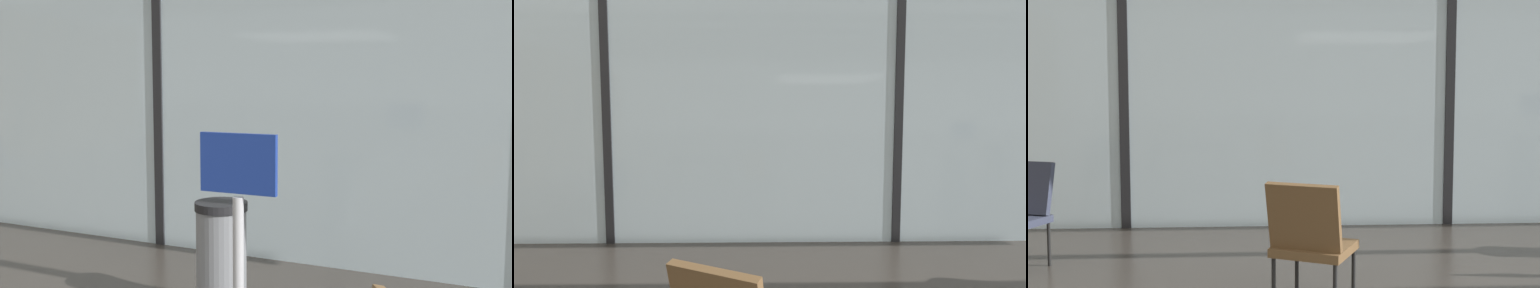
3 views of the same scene
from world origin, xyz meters
TOP-DOWN VIEW (x-y plane):
  - glass_curtain_wall at (0.00, 5.20)m, footprint 14.00×0.08m
  - window_mullion_0 at (-3.50, 5.20)m, footprint 0.10×0.12m
  - window_mullion_1 at (0.00, 5.20)m, footprint 0.10×0.12m
  - parked_airplane at (0.01, 10.62)m, footprint 12.60×4.04m
  - lounge_chair_2 at (-1.79, 2.51)m, footprint 0.66×0.68m

SIDE VIEW (x-z plane):
  - lounge_chair_2 at x=-1.79m, z-range 0.06..0.93m
  - glass_curtain_wall at x=0.00m, z-range 0.00..3.24m
  - window_mullion_0 at x=-3.50m, z-range 0.00..3.24m
  - window_mullion_1 at x=0.00m, z-range 0.00..3.24m
  - parked_airplane at x=0.01m, z-range 0.00..4.04m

